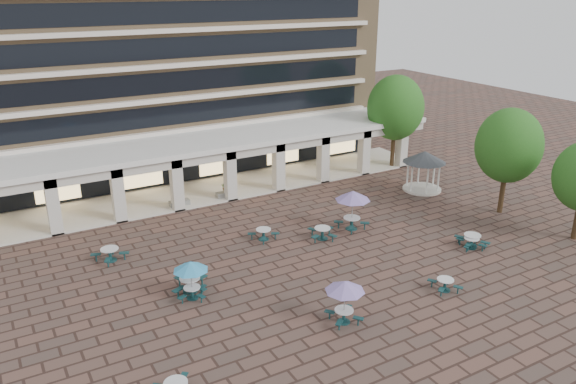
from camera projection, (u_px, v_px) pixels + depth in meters
name	position (u px, v px, depth m)	size (l,w,h in m)	color
ground	(286.00, 274.00, 32.27)	(120.00, 120.00, 0.00)	brown
apartment_building	(141.00, 21.00, 48.59)	(40.00, 15.50, 25.20)	#A1825B
retail_arcade	(192.00, 158.00, 43.26)	(42.00, 6.60, 4.40)	white
picnic_table_2	(445.00, 284.00, 30.39)	(1.77, 1.77, 0.68)	#164243
picnic_table_3	(471.00, 242.00, 35.23)	(1.92, 1.92, 0.70)	#164243
picnic_table_4	(191.00, 267.00, 29.11)	(1.87, 1.87, 2.16)	#164243
picnic_table_6	(345.00, 288.00, 26.99)	(1.97, 1.97, 2.28)	#164243
picnic_table_7	(472.00, 239.00, 35.48)	(2.10, 2.10, 0.79)	#164243
picnic_table_8	(190.00, 283.00, 30.26)	(2.28, 2.28, 0.84)	#164243
picnic_table_10	(264.00, 233.00, 36.42)	(1.95, 1.95, 0.74)	#164243
picnic_table_11	(353.00, 197.00, 37.31)	(2.37, 2.37, 2.74)	#164243
picnic_table_12	(110.00, 253.00, 33.62)	(2.19, 2.19, 0.80)	#164243
picnic_table_13	(322.00, 232.00, 36.51)	(2.14, 2.14, 0.79)	#164243
gazebo	(424.00, 161.00, 44.48)	(3.44, 3.44, 3.20)	beige
tree_east_a	(509.00, 146.00, 39.19)	(4.61, 4.61, 7.68)	#45331B
tree_east_c	(395.00, 108.00, 49.12)	(4.98, 4.98, 8.30)	#45331B
planter_left	(179.00, 201.00, 41.75)	(1.50, 0.60, 1.21)	gray
planter_right	(226.00, 191.00, 43.47)	(1.50, 0.83, 1.31)	gray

